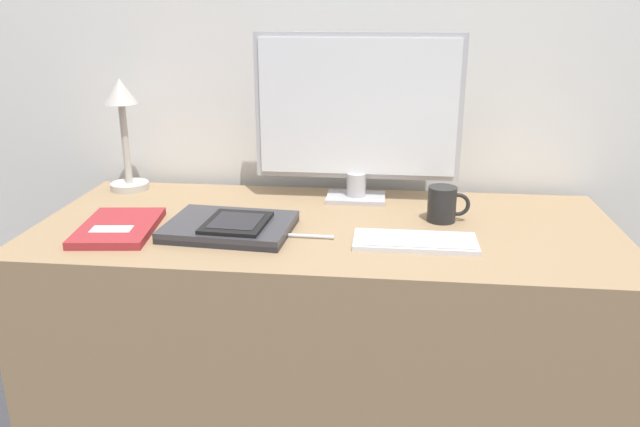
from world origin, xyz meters
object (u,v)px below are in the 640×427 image
(monitor, at_px, (358,114))
(desk_lamp, at_px, (123,122))
(keyboard, at_px, (415,241))
(laptop, at_px, (230,227))
(notebook, at_px, (119,228))
(pen, at_px, (304,236))
(coffee_mug, at_px, (443,204))
(ereader, at_px, (236,223))

(monitor, relative_size, desk_lamp, 1.72)
(keyboard, xyz_separation_m, laptop, (-0.44, 0.03, 0.01))
(notebook, distance_m, pen, 0.45)
(desk_lamp, distance_m, coffee_mug, 0.92)
(monitor, height_order, notebook, monitor)
(laptop, bearing_deg, pen, -6.09)
(monitor, height_order, coffee_mug, monitor)
(keyboard, distance_m, desk_lamp, 0.91)
(desk_lamp, bearing_deg, notebook, -71.64)
(laptop, xyz_separation_m, coffee_mug, (0.51, 0.14, 0.03))
(laptop, height_order, ereader, ereader)
(monitor, height_order, keyboard, monitor)
(notebook, bearing_deg, pen, 0.78)
(ereader, bearing_deg, laptop, 139.91)
(keyboard, distance_m, pen, 0.26)
(monitor, distance_m, laptop, 0.47)
(monitor, bearing_deg, laptop, -134.32)
(notebook, relative_size, pen, 1.91)
(keyboard, bearing_deg, notebook, 179.45)
(laptop, height_order, desk_lamp, desk_lamp)
(ereader, relative_size, desk_lamp, 0.54)
(laptop, xyz_separation_m, desk_lamp, (-0.38, 0.32, 0.19))
(notebook, bearing_deg, keyboard, -0.55)
(laptop, distance_m, ereader, 0.03)
(keyboard, height_order, desk_lamp, desk_lamp)
(coffee_mug, bearing_deg, pen, -154.66)
(monitor, height_order, pen, monitor)
(monitor, bearing_deg, ereader, -130.42)
(laptop, bearing_deg, desk_lamp, 140.08)
(notebook, height_order, coffee_mug, coffee_mug)
(ereader, relative_size, pen, 1.23)
(desk_lamp, xyz_separation_m, coffee_mug, (0.89, -0.18, -0.15))
(notebook, bearing_deg, ereader, 1.51)
(laptop, distance_m, desk_lamp, 0.53)
(laptop, bearing_deg, keyboard, -4.21)
(keyboard, height_order, coffee_mug, coffee_mug)
(keyboard, distance_m, ereader, 0.42)
(ereader, xyz_separation_m, pen, (0.16, -0.00, -0.03))
(pen, bearing_deg, keyboard, -2.87)
(keyboard, bearing_deg, desk_lamp, 156.81)
(ereader, bearing_deg, coffee_mug, 17.47)
(pen, bearing_deg, monitor, 71.68)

